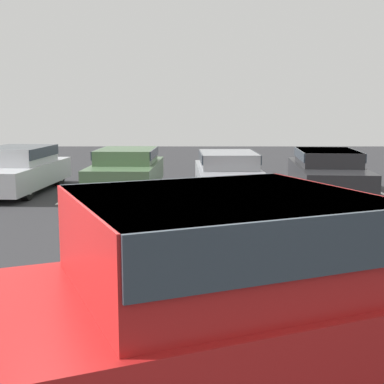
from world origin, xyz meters
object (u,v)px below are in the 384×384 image
parked_sedan_a (19,168)px  parked_sedan_c (228,171)px  parked_sedan_d (327,170)px  parked_sedan_b (127,169)px  wheel_stop_curb (290,179)px  pickup_truck (255,311)px

parked_sedan_a → parked_sedan_c: 6.05m
parked_sedan_c → parked_sedan_d: bearing=87.1°
parked_sedan_b → parked_sedan_c: size_ratio=0.95×
parked_sedan_d → wheel_stop_curb: 2.72m
parked_sedan_a → wheel_stop_curb: size_ratio=2.46×
wheel_stop_curb → pickup_truck: bearing=-101.4°
parked_sedan_b → wheel_stop_curb: 5.71m
pickup_truck → parked_sedan_d: (3.39, 11.32, -0.24)m
parked_sedan_a → parked_sedan_b: size_ratio=1.11×
parked_sedan_b → parked_sedan_d: bearing=88.8°
parked_sedan_b → parked_sedan_d: (5.77, -0.31, -0.00)m
parked_sedan_b → parked_sedan_a: bearing=-86.3°
pickup_truck → parked_sedan_c: 11.40m
parked_sedan_a → parked_sedan_d: 8.88m
parked_sedan_a → pickup_truck: bearing=29.5°
parked_sedan_b → parked_sedan_c: (2.94, -0.24, -0.04)m
pickup_truck → parked_sedan_c: size_ratio=1.31×
parked_sedan_c → parked_sedan_d: (2.83, -0.07, 0.03)m
pickup_truck → parked_sedan_c: pickup_truck is taller
parked_sedan_d → pickup_truck: bearing=-12.0°
pickup_truck → parked_sedan_b: bearing=78.6°
parked_sedan_b → parked_sedan_d: 5.78m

